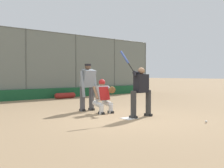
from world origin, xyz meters
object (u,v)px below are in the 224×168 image
object	(u,v)px
spare_bat_near_backstop	(91,101)
baseball_loose	(206,122)
batter_at_plate	(141,90)
umpire_home	(88,85)
equipment_bag_dugout_side	(65,96)
catcher_behind_plate	(103,96)

from	to	relation	value
spare_bat_near_backstop	baseball_loose	bearing A→B (deg)	34.51
batter_at_plate	umpire_home	bearing A→B (deg)	-80.60
umpire_home	spare_bat_near_backstop	size ratio (longest dim) A/B	2.74
baseball_loose	equipment_bag_dugout_side	bearing A→B (deg)	-95.32
spare_bat_near_backstop	baseball_loose	size ratio (longest dim) A/B	8.85
catcher_behind_plate	equipment_bag_dugout_side	distance (m)	6.32
umpire_home	baseball_loose	xyz separation A→B (m)	(-1.14, 4.23, -0.93)
umpire_home	catcher_behind_plate	bearing A→B (deg)	94.71
baseball_loose	spare_bat_near_backstop	bearing A→B (deg)	-98.12
batter_at_plate	baseball_loose	bearing A→B (deg)	107.87
batter_at_plate	umpire_home	xyz separation A→B (m)	(0.46, -2.32, 0.09)
umpire_home	equipment_bag_dugout_side	bearing A→B (deg)	-111.84
umpire_home	spare_bat_near_backstop	distance (m)	3.65
spare_bat_near_backstop	equipment_bag_dugout_side	xyz separation A→B (m)	(0.13, -2.34, 0.13)
equipment_bag_dugout_side	catcher_behind_plate	bearing A→B (deg)	72.12
batter_at_plate	spare_bat_near_backstop	bearing A→B (deg)	-109.96
catcher_behind_plate	umpire_home	xyz separation A→B (m)	(0.08, -0.85, 0.34)
baseball_loose	equipment_bag_dugout_side	world-z (taller)	equipment_bag_dugout_side
batter_at_plate	umpire_home	world-z (taller)	batter_at_plate
catcher_behind_plate	equipment_bag_dugout_side	bearing A→B (deg)	-105.88
umpire_home	equipment_bag_dugout_side	size ratio (longest dim) A/B	1.33
equipment_bag_dugout_side	baseball_loose	bearing A→B (deg)	84.68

